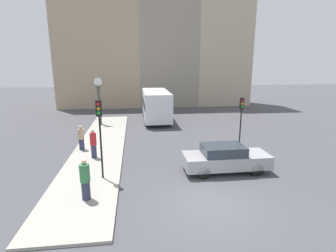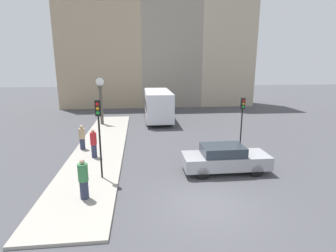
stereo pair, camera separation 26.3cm
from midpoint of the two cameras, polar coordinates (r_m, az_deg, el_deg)
The scene contains 11 objects.
ground_plane at distance 11.49m, azimuth 9.24°, elevation -16.57°, with size 120.00×120.00×0.00m, color #47474C.
sidewalk_corner at distance 18.97m, azimuth -13.94°, elevation -4.32°, with size 3.23×20.73×0.13m, color #A39E93.
building_row at distance 37.12m, azimuth -0.30°, elevation 17.16°, with size 25.78×5.00×19.23m.
sedan_car at distance 14.49m, azimuth 12.78°, elevation -6.91°, with size 4.58×1.76×1.49m.
bus_distant at distance 26.73m, azimuth -1.96°, elevation 4.82°, with size 2.52×7.34×3.04m.
traffic_light_near at distance 12.94m, azimuth -14.27°, elevation 0.58°, with size 0.26×0.24×3.92m.
traffic_light_far at distance 18.64m, azimuth 16.25°, elevation 2.93°, with size 0.26×0.24×3.46m.
street_clock at distance 25.30m, azimuth -14.11°, elevation 5.27°, with size 0.84×0.39×4.40m.
pedestrian_red_top at distance 16.48m, azimuth -15.44°, elevation -3.68°, with size 0.38×0.38×1.77m.
pedestrian_green_hoodie at distance 11.68m, azimuth -17.31°, elevation -11.02°, with size 0.42×0.42×1.77m.
pedestrian_tan_coat at distance 18.28m, azimuth -17.82°, elevation -2.37°, with size 0.40×0.40×1.65m.
Camera 2 is at (-2.70, -9.58, 5.70)m, focal length 28.00 mm.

